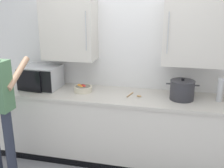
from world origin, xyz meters
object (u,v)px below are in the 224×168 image
wooden_spoon (135,95)px  thermos_flask (220,90)px  microwave_oven (40,77)px  stock_pot (182,90)px  fruit_bowl (83,88)px

wooden_spoon → thermos_flask: (0.99, 0.04, 0.13)m
microwave_oven → stock_pot: microwave_oven is taller
stock_pot → thermos_flask: size_ratio=1.36×
thermos_flask → stock_pot: bearing=-176.3°
microwave_oven → wooden_spoon: (1.31, -0.05, -0.14)m
fruit_bowl → thermos_flask: (1.68, 0.02, 0.10)m
wooden_spoon → thermos_flask: size_ratio=0.65×
microwave_oven → thermos_flask: 2.30m
microwave_oven → thermos_flask: (2.30, -0.01, -0.01)m
stock_pot → thermos_flask: (0.43, 0.03, 0.02)m
microwave_oven → stock_pot: bearing=-1.0°
microwave_oven → fruit_bowl: (0.62, -0.02, -0.11)m
thermos_flask → microwave_oven: bearing=179.8°
fruit_bowl → wooden_spoon: 0.69m
wooden_spoon → thermos_flask: thermos_flask is taller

